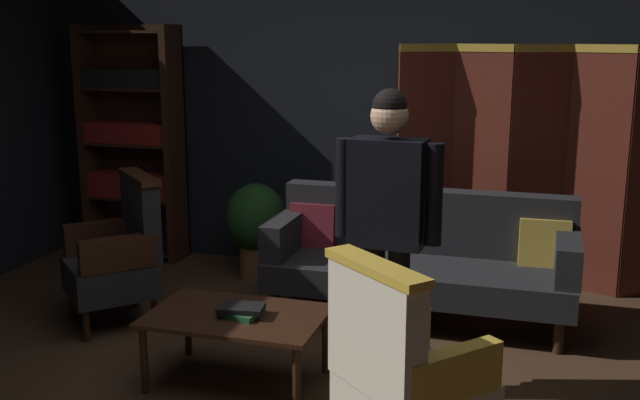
# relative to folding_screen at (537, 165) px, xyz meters

# --- Properties ---
(ground_plane) EXTENTS (10.00, 10.00, 0.00)m
(ground_plane) POSITION_rel_folding_screen_xyz_m (-1.29, -2.32, -0.99)
(ground_plane) COLOR #3D2819
(back_wall) EXTENTS (7.20, 0.10, 2.80)m
(back_wall) POSITION_rel_folding_screen_xyz_m (-1.29, 0.13, 0.41)
(back_wall) COLOR black
(back_wall) RESTS_ON ground_plane
(folding_screen) EXTENTS (2.13, 0.36, 1.90)m
(folding_screen) POSITION_rel_folding_screen_xyz_m (0.00, 0.00, 0.00)
(folding_screen) COLOR #5B2319
(folding_screen) RESTS_ON ground_plane
(bookshelf) EXTENTS (0.90, 0.32, 2.05)m
(bookshelf) POSITION_rel_folding_screen_xyz_m (-3.44, -0.12, 0.06)
(bookshelf) COLOR black
(bookshelf) RESTS_ON ground_plane
(velvet_couch) EXTENTS (2.12, 0.78, 0.88)m
(velvet_couch) POSITION_rel_folding_screen_xyz_m (-0.74, -0.86, -0.53)
(velvet_couch) COLOR black
(velvet_couch) RESTS_ON ground_plane
(coffee_table) EXTENTS (1.00, 0.64, 0.42)m
(coffee_table) POSITION_rel_folding_screen_xyz_m (-1.57, -2.23, -0.61)
(coffee_table) COLOR black
(coffee_table) RESTS_ON ground_plane
(armchair_gilt_accent) EXTENTS (0.82, 0.81, 1.04)m
(armchair_gilt_accent) POSITION_rel_folding_screen_xyz_m (-0.49, -2.87, -0.50)
(armchair_gilt_accent) COLOR gold
(armchair_gilt_accent) RESTS_ON ground_plane
(armchair_wing_left) EXTENTS (0.82, 0.82, 1.04)m
(armchair_wing_left) POSITION_rel_folding_screen_xyz_m (-2.71, -1.60, -0.50)
(armchair_wing_left) COLOR black
(armchair_wing_left) RESTS_ON ground_plane
(standing_figure) EXTENTS (0.59, 0.25, 1.70)m
(standing_figure) POSITION_rel_folding_screen_xyz_m (-0.74, -2.10, 0.04)
(standing_figure) COLOR black
(standing_figure) RESTS_ON ground_plane
(potted_plant) EXTENTS (0.50, 0.50, 0.79)m
(potted_plant) POSITION_rel_folding_screen_xyz_m (-2.17, -0.40, -0.53)
(potted_plant) COLOR brown
(potted_plant) RESTS_ON ground_plane
(book_green_cloth) EXTENTS (0.25, 0.21, 0.03)m
(book_green_cloth) POSITION_rel_folding_screen_xyz_m (-1.53, -2.25, -0.55)
(book_green_cloth) COLOR #1E4C28
(book_green_cloth) RESTS_ON coffee_table
(book_black_cloth) EXTENTS (0.27, 0.19, 0.03)m
(book_black_cloth) POSITION_rel_folding_screen_xyz_m (-1.53, -2.25, -0.52)
(book_black_cloth) COLOR black
(book_black_cloth) RESTS_ON book_green_cloth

